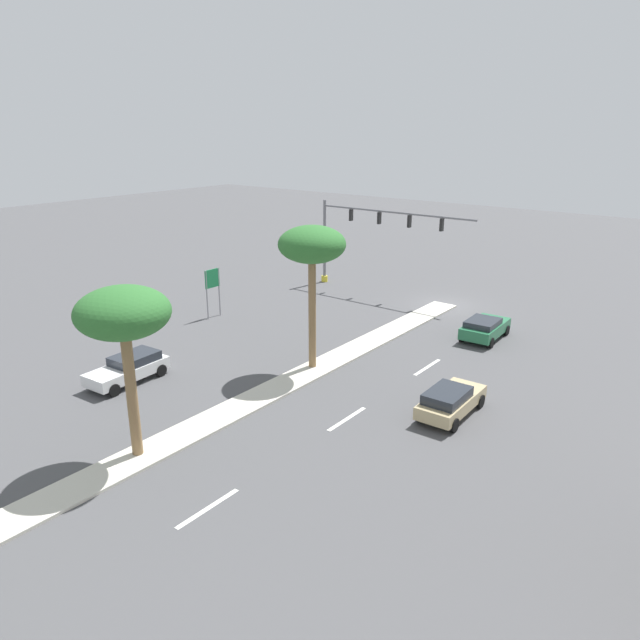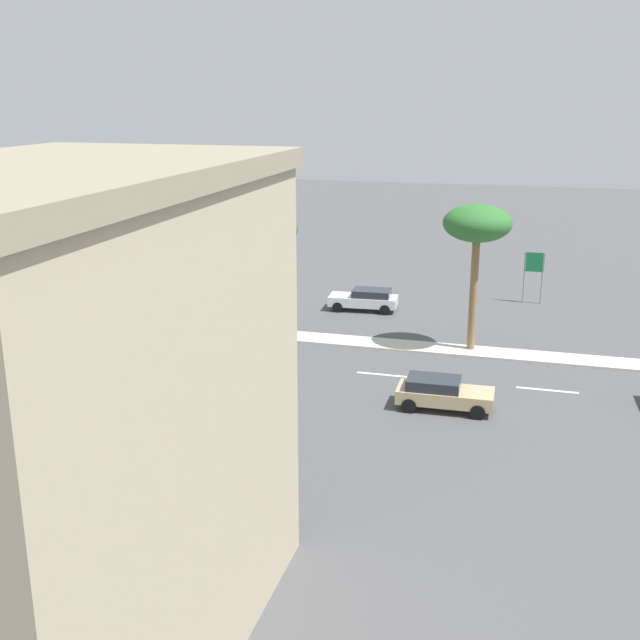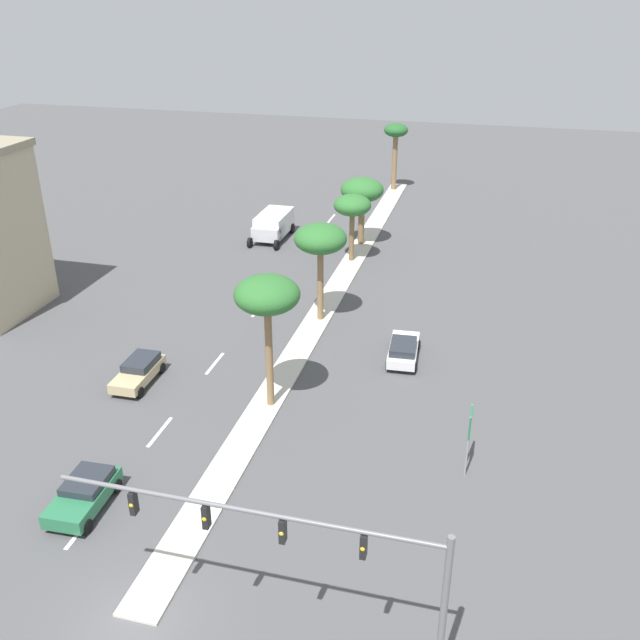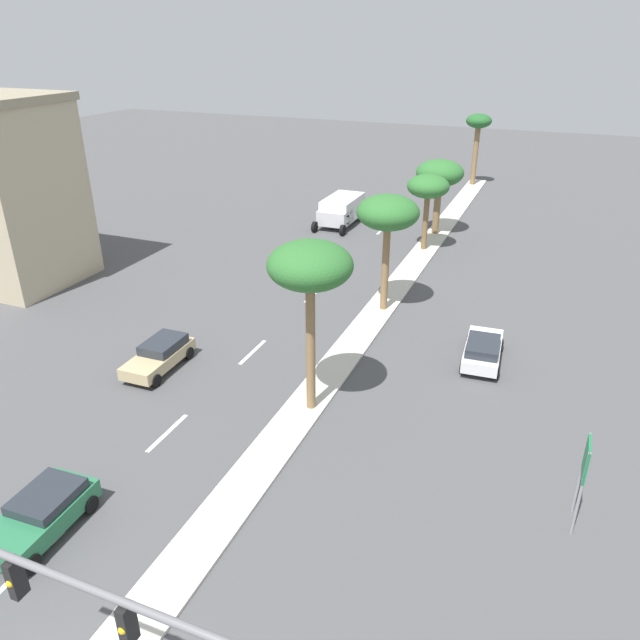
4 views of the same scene
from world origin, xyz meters
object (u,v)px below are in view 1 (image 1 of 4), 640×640
at_px(sedan_tan_near, 450,401).
at_px(palm_tree_trailing, 312,247).
at_px(traffic_signal_gantry, 359,233).
at_px(sedan_green_leading, 485,328).
at_px(directional_road_sign, 213,284).
at_px(palm_tree_left, 123,316).
at_px(sedan_white_outboard, 129,368).

bearing_deg(sedan_tan_near, palm_tree_trailing, -3.42).
height_order(traffic_signal_gantry, sedan_green_leading, traffic_signal_gantry).
height_order(directional_road_sign, palm_tree_left, palm_tree_left).
height_order(palm_tree_trailing, sedan_tan_near, palm_tree_trailing).
bearing_deg(sedan_tan_near, palm_tree_left, 52.61).
bearing_deg(sedan_green_leading, palm_tree_trailing, 61.56).
bearing_deg(palm_tree_left, sedan_green_leading, -104.12).
distance_m(traffic_signal_gantry, directional_road_sign, 13.08).
height_order(sedan_tan_near, sedan_green_leading, sedan_tan_near).
bearing_deg(palm_tree_trailing, sedan_white_outboard, 48.08).
bearing_deg(traffic_signal_gantry, palm_tree_trailing, 115.85).
xyz_separation_m(palm_tree_left, sedan_white_outboard, (6.49, -4.25, -5.19)).
distance_m(directional_road_sign, palm_tree_trailing, 12.22).
height_order(palm_tree_trailing, sedan_white_outboard, palm_tree_trailing).
distance_m(palm_tree_left, sedan_white_outboard, 9.34).
bearing_deg(directional_road_sign, sedan_white_outboard, 114.55).
distance_m(sedan_white_outboard, sedan_tan_near, 16.23).
relative_size(palm_tree_left, sedan_white_outboard, 1.59).
distance_m(directional_road_sign, sedan_tan_near, 19.81).
bearing_deg(traffic_signal_gantry, sedan_green_leading, 158.08).
bearing_deg(sedan_white_outboard, palm_tree_trailing, -131.92).
distance_m(sedan_tan_near, sedan_green_leading, 11.06).
bearing_deg(palm_tree_trailing, sedan_tan_near, 176.58).
distance_m(palm_tree_trailing, sedan_tan_near, 10.32).
relative_size(traffic_signal_gantry, sedan_green_leading, 3.32).
distance_m(sedan_white_outboard, sedan_green_leading, 21.02).
xyz_separation_m(directional_road_sign, sedan_white_outboard, (-4.62, 10.12, -1.63)).
relative_size(traffic_signal_gantry, sedan_tan_near, 3.21).
bearing_deg(sedan_white_outboard, sedan_green_leading, -124.55).
height_order(palm_tree_trailing, palm_tree_left, palm_tree_trailing).
xyz_separation_m(traffic_signal_gantry, sedan_green_leading, (-12.97, 5.22, -3.72)).
bearing_deg(traffic_signal_gantry, sedan_tan_near, 134.94).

